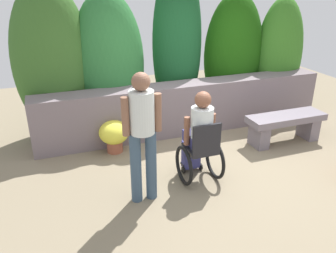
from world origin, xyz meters
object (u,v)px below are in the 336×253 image
object	(u,v)px
person_in_wheelchair	(200,140)
flower_pot_purple_near	(114,134)
stone_bench	(285,124)
person_standing_companion	(142,130)

from	to	relation	value
person_in_wheelchair	flower_pot_purple_near	world-z (taller)	person_in_wheelchair
stone_bench	person_standing_companion	xyz separation A→B (m)	(-2.79, -0.80, 0.65)
stone_bench	flower_pot_purple_near	distance (m)	2.95
stone_bench	person_standing_companion	world-z (taller)	person_standing_companion
person_in_wheelchair	person_standing_companion	distance (m)	0.96
person_in_wheelchair	flower_pot_purple_near	distance (m)	1.59
person_standing_companion	flower_pot_purple_near	bearing A→B (deg)	82.58
person_in_wheelchair	flower_pot_purple_near	size ratio (longest dim) A/B	2.46
stone_bench	person_in_wheelchair	xyz separation A→B (m)	(-1.92, -0.60, 0.29)
person_standing_companion	flower_pot_purple_near	xyz separation A→B (m)	(-0.09, 1.44, -0.67)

